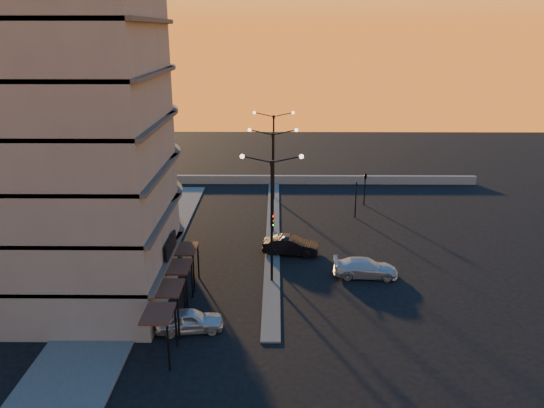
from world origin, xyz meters
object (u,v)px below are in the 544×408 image
(car_hatchback, at_px, (189,320))
(car_sedan, at_px, (291,245))
(traffic_light_main, at_px, (272,231))
(streetlamp_mid, at_px, (273,173))
(car_wagon, at_px, (366,268))

(car_hatchback, relative_size, car_sedan, 0.91)
(traffic_light_main, bearing_deg, streetlamp_mid, 90.00)
(car_hatchback, relative_size, car_wagon, 0.87)
(traffic_light_main, height_order, car_sedan, traffic_light_main)
(streetlamp_mid, relative_size, car_wagon, 2.00)
(traffic_light_main, xyz_separation_m, car_wagon, (6.95, -1.88, -2.20))
(traffic_light_main, xyz_separation_m, car_sedan, (1.50, 2.21, -2.14))
(streetlamp_mid, height_order, car_hatchback, streetlamp_mid)
(streetlamp_mid, bearing_deg, car_wagon, -52.35)
(traffic_light_main, relative_size, car_wagon, 0.89)
(streetlamp_mid, height_order, car_sedan, streetlamp_mid)
(car_sedan, xyz_separation_m, car_wagon, (5.45, -4.09, -0.06))
(streetlamp_mid, relative_size, car_sedan, 2.10)
(car_sedan, height_order, car_wagon, car_sedan)
(car_hatchback, height_order, car_wagon, car_hatchback)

